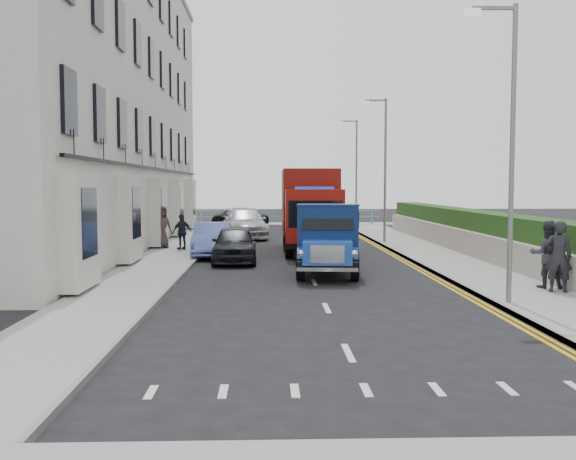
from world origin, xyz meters
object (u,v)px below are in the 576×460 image
object	(u,v)px
lamp_near	(507,136)
parked_car_front	(235,244)
lamp_mid	(383,161)
red_lorry	(310,208)
pedestrian_east_near	(558,256)
lamp_far	(354,167)
bedford_lorry	(328,244)

from	to	relation	value
lamp_near	parked_car_front	xyz separation A→B (m)	(-6.78, 9.00, -3.32)
parked_car_front	lamp_near	bearing A→B (deg)	-54.45
lamp_near	lamp_mid	world-z (taller)	same
lamp_mid	red_lorry	xyz separation A→B (m)	(-3.71, -3.09, -2.11)
red_lorry	pedestrian_east_near	size ratio (longest dim) A/B	3.68
red_lorry	lamp_far	bearing A→B (deg)	74.61
lamp_far	parked_car_front	xyz separation A→B (m)	(-6.78, -17.00, -3.32)
red_lorry	bedford_lorry	bearing A→B (deg)	-89.27
lamp_far	parked_car_front	bearing A→B (deg)	-111.74
bedford_lorry	parked_car_front	size ratio (longest dim) A/B	1.23
lamp_near	red_lorry	size ratio (longest dim) A/B	1.03
lamp_mid	bedford_lorry	world-z (taller)	lamp_mid
pedestrian_east_near	parked_car_front	bearing A→B (deg)	-25.52
lamp_far	red_lorry	size ratio (longest dim) A/B	1.03
lamp_mid	lamp_far	size ratio (longest dim) A/B	1.00
lamp_near	lamp_mid	size ratio (longest dim) A/B	1.00
pedestrian_east_near	red_lorry	bearing A→B (deg)	-48.29
lamp_mid	parked_car_front	xyz separation A→B (m)	(-6.78, -7.00, -3.32)
pedestrian_east_near	lamp_mid	bearing A→B (deg)	-66.82
bedford_lorry	lamp_far	bearing A→B (deg)	85.88
lamp_mid	pedestrian_east_near	xyz separation A→B (m)	(1.92, -14.62, -2.96)
lamp_near	lamp_far	bearing A→B (deg)	90.00
lamp_near	lamp_mid	bearing A→B (deg)	90.00
lamp_mid	red_lorry	world-z (taller)	lamp_mid
lamp_near	parked_car_front	world-z (taller)	lamp_near
lamp_mid	red_lorry	size ratio (longest dim) A/B	1.03
bedford_lorry	red_lorry	size ratio (longest dim) A/B	0.72
lamp_far	parked_car_front	distance (m)	18.60
bedford_lorry	pedestrian_east_near	bearing A→B (deg)	-27.92
parked_car_front	pedestrian_east_near	distance (m)	11.57
bedford_lorry	pedestrian_east_near	xyz separation A→B (m)	(5.59, -3.73, 0.01)
bedford_lorry	red_lorry	distance (m)	7.85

